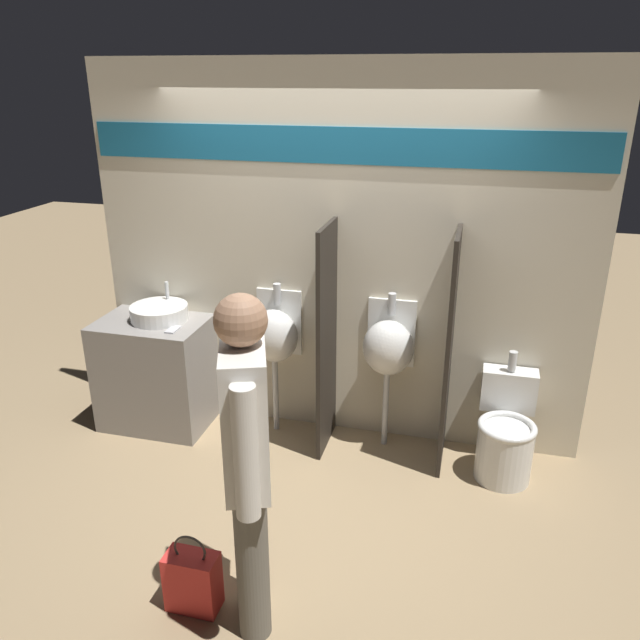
# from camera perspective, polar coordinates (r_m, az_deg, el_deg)

# --- Properties ---
(ground_plane) EXTENTS (16.00, 16.00, 0.00)m
(ground_plane) POSITION_cam_1_polar(r_m,az_deg,el_deg) (4.53, -0.56, -13.23)
(ground_plane) COLOR #997F5B
(display_wall) EXTENTS (3.61, 0.07, 2.70)m
(display_wall) POSITION_cam_1_polar(r_m,az_deg,el_deg) (4.47, 1.39, 5.71)
(display_wall) COLOR beige
(display_wall) RESTS_ON ground_plane
(sink_counter) EXTENTS (0.81, 0.56, 0.86)m
(sink_counter) POSITION_cam_1_polar(r_m,az_deg,el_deg) (5.01, -14.78, -4.69)
(sink_counter) COLOR gray
(sink_counter) RESTS_ON ground_plane
(sink_basin) EXTENTS (0.43, 0.43, 0.25)m
(sink_basin) POSITION_cam_1_polar(r_m,az_deg,el_deg) (4.84, -14.48, 0.67)
(sink_basin) COLOR white
(sink_basin) RESTS_ON sink_counter
(cell_phone) EXTENTS (0.07, 0.14, 0.01)m
(cell_phone) POSITION_cam_1_polar(r_m,az_deg,el_deg) (4.64, -13.29, -0.85)
(cell_phone) COLOR #B7B7BC
(cell_phone) RESTS_ON sink_counter
(divider_near_counter) EXTENTS (0.03, 0.49, 1.67)m
(divider_near_counter) POSITION_cam_1_polar(r_m,az_deg,el_deg) (4.40, 0.61, -1.90)
(divider_near_counter) COLOR #28231E
(divider_near_counter) RESTS_ON ground_plane
(divider_mid) EXTENTS (0.03, 0.49, 1.67)m
(divider_mid) POSITION_cam_1_polar(r_m,az_deg,el_deg) (4.29, 11.69, -3.00)
(divider_mid) COLOR #28231E
(divider_mid) RESTS_ON ground_plane
(urinal_near_counter) EXTENTS (0.36, 0.29, 1.16)m
(urinal_near_counter) POSITION_cam_1_polar(r_m,az_deg,el_deg) (4.62, -4.18, -1.44)
(urinal_near_counter) COLOR silver
(urinal_near_counter) RESTS_ON ground_plane
(urinal_far) EXTENTS (0.36, 0.29, 1.16)m
(urinal_far) POSITION_cam_1_polar(r_m,az_deg,el_deg) (4.44, 6.27, -2.51)
(urinal_far) COLOR silver
(urinal_far) RESTS_ON ground_plane
(toilet) EXTENTS (0.39, 0.55, 0.83)m
(toilet) POSITION_cam_1_polar(r_m,az_deg,el_deg) (4.50, 16.59, -10.12)
(toilet) COLOR white
(toilet) RESTS_ON ground_plane
(person_in_vest) EXTENTS (0.34, 0.58, 1.75)m
(person_in_vest) POSITION_cam_1_polar(r_m,az_deg,el_deg) (2.92, -6.64, -12.30)
(person_in_vest) COLOR #666056
(person_in_vest) RESTS_ON ground_plane
(shopping_bag) EXTENTS (0.27, 0.15, 0.45)m
(shopping_bag) POSITION_cam_1_polar(r_m,az_deg,el_deg) (3.52, -11.55, -22.32)
(shopping_bag) COLOR red
(shopping_bag) RESTS_ON ground_plane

